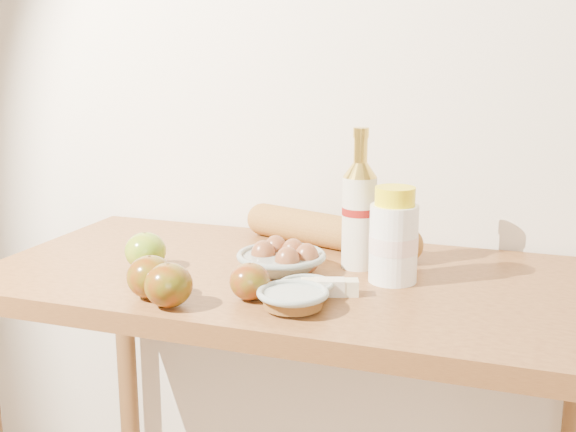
# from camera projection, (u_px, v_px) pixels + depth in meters

# --- Properties ---
(back_wall) EXTENTS (3.50, 0.02, 2.60)m
(back_wall) POSITION_uv_depth(u_px,v_px,m) (341.00, 60.00, 1.62)
(back_wall) COLOR white
(back_wall) RESTS_ON ground
(table) EXTENTS (1.20, 0.60, 0.90)m
(table) POSITION_uv_depth(u_px,v_px,m) (293.00, 332.00, 1.43)
(table) COLOR #965F30
(table) RESTS_ON ground
(bourbon_bottle) EXTENTS (0.09, 0.09, 0.28)m
(bourbon_bottle) POSITION_uv_depth(u_px,v_px,m) (359.00, 212.00, 1.41)
(bourbon_bottle) COLOR beige
(bourbon_bottle) RESTS_ON table
(cream_bottle) EXTENTS (0.10, 0.10, 0.18)m
(cream_bottle) POSITION_uv_depth(u_px,v_px,m) (394.00, 238.00, 1.34)
(cream_bottle) COLOR white
(cream_bottle) RESTS_ON table
(egg_bowl) EXTENTS (0.23, 0.23, 0.06)m
(egg_bowl) POSITION_uv_depth(u_px,v_px,m) (283.00, 260.00, 1.40)
(egg_bowl) COLOR gray
(egg_bowl) RESTS_ON table
(baguette) EXTENTS (0.45, 0.21, 0.07)m
(baguette) POSITION_uv_depth(u_px,v_px,m) (329.00, 231.00, 1.57)
(baguette) COLOR #B87F38
(baguette) RESTS_ON table
(apple_yellowgreen) EXTENTS (0.10, 0.10, 0.07)m
(apple_yellowgreen) POSITION_uv_depth(u_px,v_px,m) (146.00, 251.00, 1.42)
(apple_yellowgreen) COLOR #A09C20
(apple_yellowgreen) RESTS_ON table
(apple_redgreen_front) EXTENTS (0.09, 0.09, 0.08)m
(apple_redgreen_front) POSITION_uv_depth(u_px,v_px,m) (150.00, 277.00, 1.26)
(apple_redgreen_front) COLOR maroon
(apple_redgreen_front) RESTS_ON table
(apple_redgreen_right) EXTENTS (0.09, 0.09, 0.07)m
(apple_redgreen_right) POSITION_uv_depth(u_px,v_px,m) (250.00, 281.00, 1.25)
(apple_redgreen_right) COLOR maroon
(apple_redgreen_right) RESTS_ON table
(sugar_bowl) EXTENTS (0.16, 0.16, 0.04)m
(sugar_bowl) POSITION_uv_depth(u_px,v_px,m) (293.00, 299.00, 1.20)
(sugar_bowl) COLOR #94A29D
(sugar_bowl) RESTS_ON table
(syrup_bowl) EXTENTS (0.12, 0.12, 0.03)m
(syrup_bowl) POSITION_uv_depth(u_px,v_px,m) (306.00, 289.00, 1.27)
(syrup_bowl) COLOR #909E99
(syrup_bowl) RESTS_ON table
(butter_stick) EXTENTS (0.11, 0.06, 0.03)m
(butter_stick) POSITION_uv_depth(u_px,v_px,m) (329.00, 287.00, 1.28)
(butter_stick) COLOR beige
(butter_stick) RESTS_ON table
(apple_extra) EXTENTS (0.09, 0.09, 0.08)m
(apple_extra) POSITION_uv_depth(u_px,v_px,m) (169.00, 285.00, 1.21)
(apple_extra) COLOR maroon
(apple_extra) RESTS_ON table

